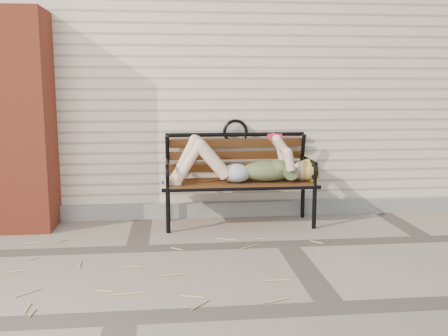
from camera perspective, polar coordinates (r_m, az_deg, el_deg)
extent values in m
plane|color=gray|center=(4.29, 7.13, -8.60)|extent=(80.00, 80.00, 0.00)
cube|color=beige|center=(7.05, 1.75, 10.75)|extent=(8.00, 4.00, 3.00)
cube|color=gray|center=(5.19, 4.71, -4.58)|extent=(8.00, 0.10, 0.15)
cube|color=#AF4027|center=(4.93, -22.01, 4.96)|extent=(0.50, 0.50, 2.00)
cylinder|color=black|center=(4.55, -6.42, -4.87)|extent=(0.04, 0.04, 0.41)
cylinder|color=black|center=(4.95, -6.39, -3.72)|extent=(0.04, 0.04, 0.41)
cylinder|color=black|center=(4.73, 10.28, -4.41)|extent=(0.04, 0.04, 0.41)
cylinder|color=black|center=(5.12, 8.99, -3.34)|extent=(0.04, 0.04, 0.41)
cube|color=#4E2E14|center=(4.75, 1.77, -1.67)|extent=(1.39, 0.45, 0.03)
cylinder|color=black|center=(4.55, 2.12, -2.39)|extent=(1.47, 0.04, 0.04)
cylinder|color=black|center=(4.95, 1.44, -1.44)|extent=(1.47, 0.04, 0.04)
torus|color=black|center=(4.98, 1.31, 4.16)|extent=(0.25, 0.03, 0.25)
ellipsoid|color=#093644|center=(4.74, 4.89, -0.37)|extent=(0.49, 0.28, 0.19)
ellipsoid|color=#093644|center=(4.76, 6.20, 0.04)|extent=(0.24, 0.27, 0.15)
ellipsoid|color=#B6B6BB|center=(4.70, 1.38, -0.59)|extent=(0.27, 0.31, 0.17)
sphere|color=beige|center=(4.82, 9.07, -0.29)|extent=(0.20, 0.20, 0.20)
ellipsoid|color=gold|center=(4.83, 9.59, -0.22)|extent=(0.23, 0.23, 0.21)
cube|color=#B91530|center=(4.71, 5.83, 3.83)|extent=(0.13, 0.02, 0.02)
cube|color=#EFE5CF|center=(4.68, 5.92, 3.49)|extent=(0.13, 0.08, 0.05)
cube|color=#EFE5CF|center=(4.75, 5.73, 3.58)|extent=(0.13, 0.08, 0.05)
cube|color=#B91530|center=(4.67, 5.93, 3.53)|extent=(0.14, 0.09, 0.05)
cube|color=#B91530|center=(4.75, 5.72, 3.62)|extent=(0.14, 0.09, 0.05)
cylinder|color=tan|center=(3.94, 11.94, -10.26)|extent=(0.14, 0.09, 0.01)
cylinder|color=tan|center=(3.16, 0.14, -15.11)|extent=(0.13, 0.11, 0.01)
cylinder|color=tan|center=(4.39, -23.71, -8.84)|extent=(0.01, 0.12, 0.01)
cylinder|color=tan|center=(3.67, -2.72, -11.55)|extent=(0.01, 0.10, 0.01)
cylinder|color=tan|center=(3.97, -6.04, -10.00)|extent=(0.09, 0.06, 0.01)
cylinder|color=tan|center=(4.03, 0.24, -9.61)|extent=(0.19, 0.03, 0.01)
cylinder|color=tan|center=(3.64, 0.21, -11.73)|extent=(0.18, 0.09, 0.01)
cylinder|color=tan|center=(4.18, -10.17, -9.07)|extent=(0.01, 0.12, 0.01)
cylinder|color=tan|center=(3.82, 2.96, -10.70)|extent=(0.09, 0.05, 0.01)
cylinder|color=tan|center=(3.99, -0.35, -9.85)|extent=(0.20, 0.01, 0.01)
cylinder|color=tan|center=(4.45, -4.40, -7.82)|extent=(0.16, 0.04, 0.01)
cylinder|color=tan|center=(3.50, -16.57, -12.98)|extent=(0.09, 0.06, 0.01)
cylinder|color=tan|center=(4.01, -9.31, -9.87)|extent=(0.11, 0.14, 0.01)
cylinder|color=tan|center=(3.16, 15.23, -15.40)|extent=(0.03, 0.19, 0.01)
cylinder|color=tan|center=(3.11, -17.28, -15.98)|extent=(0.07, 0.07, 0.01)
cylinder|color=tan|center=(4.00, -17.57, -10.24)|extent=(0.09, 0.17, 0.01)
cylinder|color=tan|center=(3.83, -19.23, -11.19)|extent=(0.09, 0.06, 0.01)
cylinder|color=tan|center=(3.32, -4.08, -13.86)|extent=(0.11, 0.06, 0.01)
cylinder|color=tan|center=(3.51, 7.22, -12.62)|extent=(0.08, 0.08, 0.01)
cylinder|color=tan|center=(4.18, -8.63, -9.03)|extent=(0.12, 0.07, 0.01)
cylinder|color=tan|center=(3.96, 9.01, -10.10)|extent=(0.04, 0.09, 0.01)
cylinder|color=tan|center=(3.99, -16.74, -10.22)|extent=(0.10, 0.14, 0.01)
cylinder|color=tan|center=(4.26, -3.28, -8.61)|extent=(0.12, 0.05, 0.01)
cylinder|color=tan|center=(4.52, -0.01, -7.53)|extent=(0.08, 0.18, 0.01)
cylinder|color=tan|center=(3.45, 11.53, -13.14)|extent=(0.11, 0.04, 0.01)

